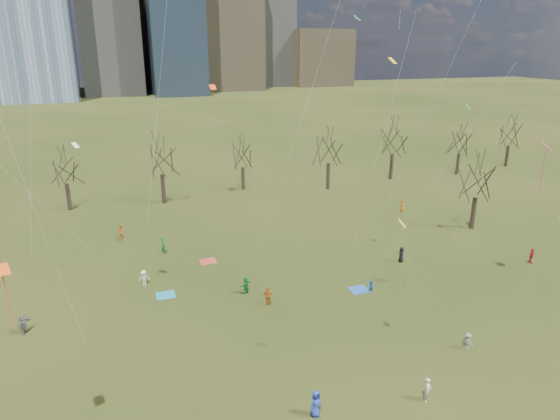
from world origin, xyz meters
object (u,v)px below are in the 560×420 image
object	(u,v)px
blanket_teal	(166,295)
blanket_crimson	(208,261)
blanket_navy	(359,290)
person_4	(268,296)
person_1	(427,389)
person_0	(316,404)

from	to	relation	value
blanket_teal	blanket_crimson	size ratio (longest dim) A/B	1.00
blanket_navy	person_4	size ratio (longest dim) A/B	0.99
blanket_navy	person_1	size ratio (longest dim) A/B	1.01
blanket_navy	blanket_crimson	world-z (taller)	same
blanket_navy	blanket_crimson	distance (m)	15.45
blanket_teal	person_4	size ratio (longest dim) A/B	0.99
person_0	person_1	bearing A→B (deg)	-26.14
person_0	person_1	xyz separation A→B (m)	(6.90, -1.01, -0.06)
blanket_navy	person_0	distance (m)	16.48
person_0	blanket_crimson	bearing A→B (deg)	75.94
person_1	blanket_navy	bearing A→B (deg)	33.91
blanket_teal	blanket_navy	xyz separation A→B (m)	(16.25, -4.63, 0.00)
person_0	person_4	size ratio (longest dim) A/B	1.05
person_4	person_0	bearing A→B (deg)	106.05
person_0	person_1	world-z (taller)	person_0
blanket_crimson	person_1	world-z (taller)	person_1
blanket_crimson	person_0	size ratio (longest dim) A/B	0.94
blanket_teal	person_1	bearing A→B (deg)	-54.72
blanket_crimson	person_4	distance (m)	10.80
person_4	blanket_crimson	bearing A→B (deg)	-51.73
person_0	person_1	distance (m)	6.97
person_1	person_0	bearing A→B (deg)	127.20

